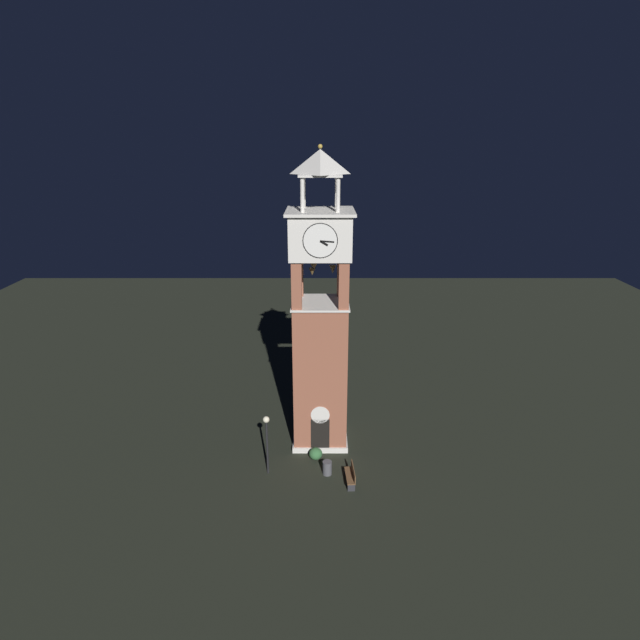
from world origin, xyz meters
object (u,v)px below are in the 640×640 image
at_px(clock_tower, 320,332).
at_px(trash_bin, 327,468).
at_px(lamp_post, 267,434).
at_px(park_bench, 351,475).

distance_m(clock_tower, trash_bin, 7.69).
bearing_deg(lamp_post, park_bench, -10.88).
distance_m(park_bench, trash_bin, 1.50).
bearing_deg(clock_tower, trash_bin, -83.88).
bearing_deg(park_bench, clock_tower, 110.67).
relative_size(clock_tower, park_bench, 10.79).
relative_size(park_bench, trash_bin, 2.03).
bearing_deg(park_bench, trash_bin, 148.72).
distance_m(lamp_post, trash_bin, 3.94).
xyz_separation_m(park_bench, trash_bin, (-1.28, 0.78, -0.08)).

